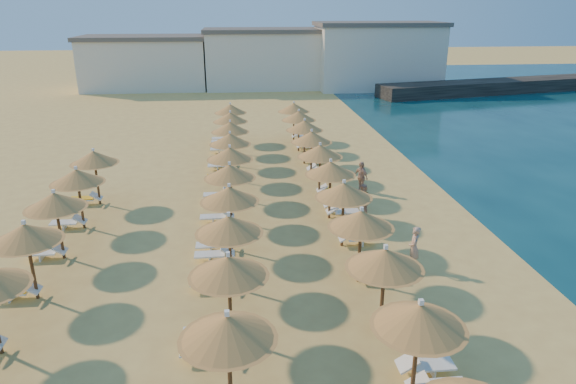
{
  "coord_description": "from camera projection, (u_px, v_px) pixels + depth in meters",
  "views": [
    {
      "loc": [
        -1.8,
        -19.85,
        10.07
      ],
      "look_at": [
        0.66,
        4.0,
        1.3
      ],
      "focal_mm": 32.0,
      "sensor_mm": 36.0,
      "label": 1
    }
  ],
  "objects": [
    {
      "name": "jetty",
      "position": [
        493.0,
        87.0,
        62.14
      ],
      "size": [
        30.15,
        10.44,
        1.5
      ],
      "primitive_type": "cube",
      "rotation": [
        0.0,
        0.0,
        0.22
      ],
      "color": "black",
      "rests_on": "ground"
    },
    {
      "name": "loungers",
      "position": [
        252.0,
        233.0,
        23.21
      ],
      "size": [
        14.97,
        35.33,
        0.66
      ],
      "color": "white",
      "rests_on": "ground"
    },
    {
      "name": "beachgoer_b",
      "position": [
        363.0,
        201.0,
        25.51
      ],
      "size": [
        1.03,
        1.07,
        1.74
      ],
      "primitive_type": "imported",
      "rotation": [
        0.0,
        0.0,
        -0.94
      ],
      "color": "tan",
      "rests_on": "ground"
    },
    {
      "name": "beachgoer_c",
      "position": [
        361.0,
        177.0,
        29.04
      ],
      "size": [
        0.87,
        1.14,
        1.81
      ],
      "primitive_type": "imported",
      "rotation": [
        0.0,
        0.0,
        -1.11
      ],
      "color": "tan",
      "rests_on": "ground"
    },
    {
      "name": "hotel_blocks",
      "position": [
        271.0,
        58.0,
        64.83
      ],
      "size": [
        44.73,
        11.11,
        8.1
      ],
      "color": "silver",
      "rests_on": "ground"
    },
    {
      "name": "parasol_row_west",
      "position": [
        230.0,
        183.0,
        22.94
      ],
      "size": [
        2.51,
        37.23,
        3.09
      ],
      "color": "brown",
      "rests_on": "ground"
    },
    {
      "name": "parasol_row_east",
      "position": [
        337.0,
        180.0,
        23.41
      ],
      "size": [
        2.51,
        37.23,
        3.09
      ],
      "color": "brown",
      "rests_on": "ground"
    },
    {
      "name": "beachgoer_a",
      "position": [
        414.0,
        248.0,
        20.6
      ],
      "size": [
        0.62,
        0.76,
        1.79
      ],
      "primitive_type": "imported",
      "rotation": [
        0.0,
        0.0,
        -1.91
      ],
      "color": "tan",
      "rests_on": "ground"
    },
    {
      "name": "parasol_row_inland",
      "position": [
        42.0,
        217.0,
        19.31
      ],
      "size": [
        2.51,
        18.29,
        3.09
      ],
      "color": "brown",
      "rests_on": "ground"
    },
    {
      "name": "ground",
      "position": [
        282.0,
        252.0,
        22.18
      ],
      "size": [
        220.0,
        220.0,
        0.0
      ],
      "primitive_type": "plane",
      "color": "#E2BE63",
      "rests_on": "ground"
    }
  ]
}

